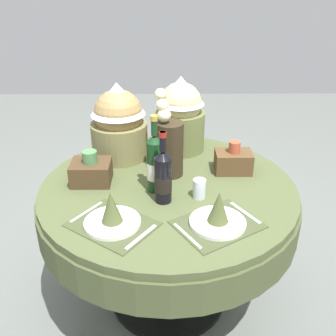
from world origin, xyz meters
The scene contains 12 objects.
ground centered at (0.00, 0.00, 0.00)m, with size 8.00×8.00×0.00m, color slate.
dining_table centered at (0.00, 0.00, 0.61)m, with size 1.30×1.30×0.75m.
place_setting_left centered at (-0.24, -0.33, 0.79)m, with size 0.43×0.41×0.16m.
place_setting_right centered at (0.21, -0.34, 0.79)m, with size 0.43×0.40×0.16m.
flower_vase centered at (0.01, 0.12, 0.92)m, with size 0.14×0.19×0.44m.
wine_bottle_left centered at (-0.02, -0.14, 0.88)m, with size 0.08×0.08×0.35m.
wine_bottle_centre centered at (-0.06, -0.04, 0.89)m, with size 0.08×0.08×0.38m.
tumbler_near_left centered at (0.14, -0.11, 0.79)m, with size 0.06×0.06×0.09m, color silver.
gift_tub_back_left centered at (-0.27, 0.34, 0.97)m, with size 0.31×0.31×0.43m.
gift_tub_back_centre centered at (0.07, 0.43, 0.98)m, with size 0.28×0.28×0.44m.
woven_basket_side_left centered at (-0.38, 0.04, 0.81)m, with size 0.20×0.16×0.17m.
woven_basket_side_right centered at (0.35, 0.15, 0.81)m, with size 0.19×0.13×0.17m.
Camera 1 is at (-0.02, -1.69, 1.73)m, focal length 41.84 mm.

